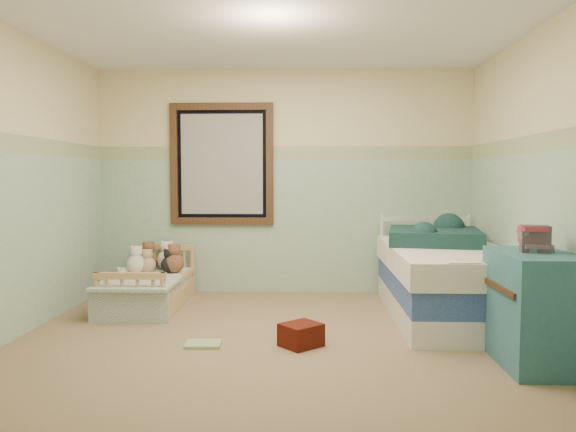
{
  "coord_description": "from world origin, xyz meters",
  "views": [
    {
      "loc": [
        0.27,
        -4.49,
        1.31
      ],
      "look_at": [
        0.1,
        0.35,
        0.97
      ],
      "focal_mm": 34.85,
      "sensor_mm": 36.0,
      "label": 1
    }
  ],
  "objects_px": {
    "dresser": "(535,309)",
    "toddler_bed_frame": "(150,297)",
    "red_pillow": "(301,335)",
    "plush_floor_cream": "(125,289)",
    "floor_book": "(203,344)",
    "twin_bed_frame": "(446,306)",
    "plush_floor_tan": "(107,300)"
  },
  "relations": [
    {
      "from": "dresser",
      "to": "toddler_bed_frame",
      "type": "bearing_deg",
      "value": 152.35
    },
    {
      "from": "dresser",
      "to": "red_pillow",
      "type": "distance_m",
      "value": 1.69
    },
    {
      "from": "plush_floor_cream",
      "to": "red_pillow",
      "type": "distance_m",
      "value": 2.45
    },
    {
      "from": "toddler_bed_frame",
      "to": "floor_book",
      "type": "height_order",
      "value": "toddler_bed_frame"
    },
    {
      "from": "toddler_bed_frame",
      "to": "twin_bed_frame",
      "type": "relative_size",
      "value": 0.67
    },
    {
      "from": "toddler_bed_frame",
      "to": "red_pillow",
      "type": "bearing_deg",
      "value": -40.02
    },
    {
      "from": "plush_floor_cream",
      "to": "plush_floor_tan",
      "type": "relative_size",
      "value": 1.01
    },
    {
      "from": "plush_floor_cream",
      "to": "twin_bed_frame",
      "type": "distance_m",
      "value": 3.29
    },
    {
      "from": "plush_floor_tan",
      "to": "plush_floor_cream",
      "type": "bearing_deg",
      "value": 91.05
    },
    {
      "from": "toddler_bed_frame",
      "to": "plush_floor_cream",
      "type": "height_order",
      "value": "plush_floor_cream"
    },
    {
      "from": "plush_floor_tan",
      "to": "twin_bed_frame",
      "type": "distance_m",
      "value": 3.22
    },
    {
      "from": "floor_book",
      "to": "toddler_bed_frame",
      "type": "bearing_deg",
      "value": 117.62
    },
    {
      "from": "toddler_bed_frame",
      "to": "dresser",
      "type": "xyz_separation_m",
      "value": [
        3.18,
        -1.66,
        0.31
      ]
    },
    {
      "from": "dresser",
      "to": "twin_bed_frame",
      "type": "bearing_deg",
      "value": 102.95
    },
    {
      "from": "plush_floor_tan",
      "to": "red_pillow",
      "type": "distance_m",
      "value": 2.14
    },
    {
      "from": "plush_floor_tan",
      "to": "red_pillow",
      "type": "bearing_deg",
      "value": -28.23
    },
    {
      "from": "plush_floor_tan",
      "to": "twin_bed_frame",
      "type": "height_order",
      "value": "plush_floor_tan"
    },
    {
      "from": "twin_bed_frame",
      "to": "red_pillow",
      "type": "relative_size",
      "value": 7.06
    },
    {
      "from": "twin_bed_frame",
      "to": "toddler_bed_frame",
      "type": "bearing_deg",
      "value": 172.42
    },
    {
      "from": "plush_floor_cream",
      "to": "plush_floor_tan",
      "type": "distance_m",
      "value": 0.54
    },
    {
      "from": "floor_book",
      "to": "plush_floor_tan",
      "type": "bearing_deg",
      "value": 134.21
    },
    {
      "from": "twin_bed_frame",
      "to": "plush_floor_tan",
      "type": "bearing_deg",
      "value": 178.33
    },
    {
      "from": "twin_bed_frame",
      "to": "dresser",
      "type": "xyz_separation_m",
      "value": [
        0.29,
        -1.28,
        0.28
      ]
    },
    {
      "from": "dresser",
      "to": "red_pillow",
      "type": "bearing_deg",
      "value": 167.44
    },
    {
      "from": "plush_floor_cream",
      "to": "dresser",
      "type": "bearing_deg",
      "value": -28.53
    },
    {
      "from": "dresser",
      "to": "red_pillow",
      "type": "relative_size",
      "value": 2.78
    },
    {
      "from": "red_pillow",
      "to": "toddler_bed_frame",
      "type": "bearing_deg",
      "value": 139.98
    },
    {
      "from": "twin_bed_frame",
      "to": "floor_book",
      "type": "distance_m",
      "value": 2.29
    },
    {
      "from": "dresser",
      "to": "floor_book",
      "type": "relative_size",
      "value": 2.89
    },
    {
      "from": "red_pillow",
      "to": "floor_book",
      "type": "relative_size",
      "value": 1.04
    },
    {
      "from": "plush_floor_cream",
      "to": "toddler_bed_frame",
      "type": "bearing_deg",
      "value": -35.94
    },
    {
      "from": "plush_floor_tan",
      "to": "dresser",
      "type": "relative_size",
      "value": 0.3
    }
  ]
}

